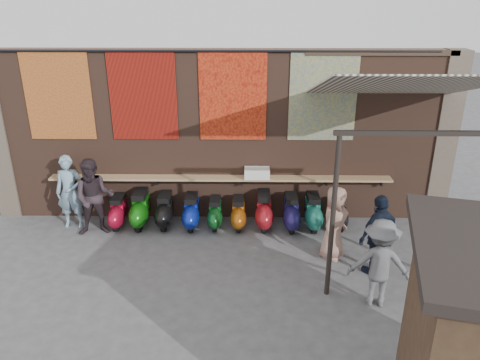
{
  "coord_description": "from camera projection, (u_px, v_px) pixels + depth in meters",
  "views": [
    {
      "loc": [
        0.6,
        -7.82,
        5.21
      ],
      "look_at": [
        0.48,
        1.2,
        1.52
      ],
      "focal_mm": 35.0,
      "sensor_mm": 36.0,
      "label": 1
    }
  ],
  "objects": [
    {
      "name": "scooter_stool_4",
      "position": [
        215.0,
        213.0,
        10.93
      ],
      "size": [
        0.33,
        0.73,
        0.7
      ],
      "primitive_type": null,
      "color": "#0D4418",
      "rests_on": "ground"
    },
    {
      "name": "scooter_stool_5",
      "position": [
        238.0,
        213.0,
        10.91
      ],
      "size": [
        0.34,
        0.75,
        0.71
      ],
      "primitive_type": null,
      "color": "#88420C",
      "rests_on": "ground"
    },
    {
      "name": "scooter_stool_0",
      "position": [
        118.0,
        212.0,
        10.96
      ],
      "size": [
        0.35,
        0.77,
        0.73
      ],
      "primitive_type": null,
      "color": "maroon",
      "rests_on": "ground"
    },
    {
      "name": "awning_header",
      "position": [
        428.0,
        133.0,
        7.45
      ],
      "size": [
        3.0,
        0.08,
        0.08
      ],
      "primitive_type": "cube",
      "color": "black",
      "rests_on": "awning_post_left"
    },
    {
      "name": "shopper_navy",
      "position": [
        379.0,
        235.0,
        8.98
      ],
      "size": [
        1.04,
        0.86,
        1.66
      ],
      "primitive_type": "imported",
      "rotation": [
        0.0,
        0.0,
        3.71
      ],
      "color": "black",
      "rests_on": "ground"
    },
    {
      "name": "scooter_stool_9",
      "position": [
        339.0,
        214.0,
        10.91
      ],
      "size": [
        0.32,
        0.71,
        0.68
      ],
      "primitive_type": null,
      "color": "black",
      "rests_on": "ground"
    },
    {
      "name": "diner_left",
      "position": [
        70.0,
        192.0,
        10.78
      ],
      "size": [
        0.67,
        0.47,
        1.75
      ],
      "primitive_type": "imported",
      "rotation": [
        0.0,
        0.0,
        0.09
      ],
      "color": "#799AB0",
      "rests_on": "ground"
    },
    {
      "name": "hang_rail",
      "position": [
        219.0,
        51.0,
        10.0
      ],
      "size": [
        9.5,
        0.06,
        0.06
      ],
      "primitive_type": "cylinder",
      "rotation": [
        0.0,
        1.57,
        0.0
      ],
      "color": "black",
      "rests_on": "brick_wall"
    },
    {
      "name": "scooter_stool_3",
      "position": [
        192.0,
        212.0,
        10.91
      ],
      "size": [
        0.37,
        0.81,
        0.77
      ],
      "primitive_type": null,
      "color": "navy",
      "rests_on": "ground"
    },
    {
      "name": "tapestry_multi",
      "position": [
        323.0,
        97.0,
        10.35
      ],
      "size": [
        1.5,
        0.02,
        2.0
      ],
      "primitive_type": "cube",
      "color": "#26488E",
      "rests_on": "brick_wall"
    },
    {
      "name": "eating_counter",
      "position": [
        220.0,
        178.0,
        10.96
      ],
      "size": [
        8.0,
        0.32,
        0.05
      ],
      "primitive_type": "cube",
      "color": "#9E7A51",
      "rests_on": "brick_wall"
    },
    {
      "name": "diner_right",
      "position": [
        94.0,
        197.0,
        10.43
      ],
      "size": [
        0.97,
        0.82,
        1.79
      ],
      "primitive_type": "imported",
      "rotation": [
        0.0,
        0.0,
        0.17
      ],
      "color": "#2C2227",
      "rests_on": "ground"
    },
    {
      "name": "scooter_stool_2",
      "position": [
        165.0,
        211.0,
        10.96
      ],
      "size": [
        0.37,
        0.82,
        0.78
      ],
      "primitive_type": null,
      "color": "black",
      "rests_on": "ground"
    },
    {
      "name": "tapestry_orange",
      "position": [
        233.0,
        96.0,
        10.37
      ],
      "size": [
        1.5,
        0.02,
        2.0
      ],
      "primitive_type": "cube",
      "color": "#BF3A17",
      "rests_on": "brick_wall"
    },
    {
      "name": "awning_canvas",
      "position": [
        403.0,
        86.0,
        8.66
      ],
      "size": [
        3.2,
        3.28,
        0.97
      ],
      "primitive_type": "cube",
      "rotation": [
        -0.28,
        0.0,
        0.0
      ],
      "color": "beige",
      "rests_on": "brick_wall"
    },
    {
      "name": "pier_right",
      "position": [
        443.0,
        138.0,
        10.89
      ],
      "size": [
        0.5,
        0.5,
        4.0
      ],
      "primitive_type": "cube",
      "color": "#4C4238",
      "rests_on": "ground"
    },
    {
      "name": "tapestry_sun",
      "position": [
        143.0,
        96.0,
        10.4
      ],
      "size": [
        1.5,
        0.02,
        2.0
      ],
      "primitive_type": "cube",
      "color": "red",
      "rests_on": "brick_wall"
    },
    {
      "name": "shopper_grey",
      "position": [
        379.0,
        263.0,
        8.07
      ],
      "size": [
        1.13,
        0.74,
        1.64
      ],
      "primitive_type": "imported",
      "rotation": [
        0.0,
        0.0,
        3.01
      ],
      "color": "#5D5E63",
      "rests_on": "ground"
    },
    {
      "name": "awning_ledger",
      "position": [
        382.0,
        53.0,
        9.98
      ],
      "size": [
        3.3,
        0.08,
        0.12
      ],
      "primitive_type": "cube",
      "color": "#33261C",
      "rests_on": "brick_wall"
    },
    {
      "name": "pier_left",
      "position": [
        1.0,
        136.0,
        11.02
      ],
      "size": [
        0.5,
        0.5,
        4.0
      ],
      "primitive_type": "cube",
      "color": "#4C4238",
      "rests_on": "ground"
    },
    {
      "name": "shopper_tan",
      "position": [
        334.0,
        223.0,
        9.55
      ],
      "size": [
        0.85,
        0.92,
        1.58
      ],
      "primitive_type": "imported",
      "rotation": [
        0.0,
        0.0,
        0.96
      ],
      "color": "#9F7565",
      "rests_on": "ground"
    },
    {
      "name": "scooter_stool_7",
      "position": [
        291.0,
        213.0,
        10.86
      ],
      "size": [
        0.38,
        0.83,
        0.79
      ],
      "primitive_type": null,
      "color": "#1C1750",
      "rests_on": "ground"
    },
    {
      "name": "awning_post_left",
      "position": [
        333.0,
        218.0,
        8.05
      ],
      "size": [
        0.09,
        0.09,
        3.1
      ],
      "primitive_type": "cylinder",
      "color": "black",
      "rests_on": "ground"
    },
    {
      "name": "scooter_stool_8",
      "position": [
        313.0,
        212.0,
        10.87
      ],
      "size": [
        0.38,
        0.84,
        0.8
      ],
      "primitive_type": null,
      "color": "#1B6C5A",
      "rests_on": "ground"
    },
    {
      "name": "scooter_stool_1",
      "position": [
        140.0,
        209.0,
        10.97
      ],
      "size": [
        0.4,
        0.88,
        0.84
      ],
      "primitive_type": null,
      "color": "#0F5A0C",
      "rests_on": "ground"
    },
    {
      "name": "scooter_stool_6",
      "position": [
        264.0,
        211.0,
        10.9
      ],
      "size": [
        0.39,
        0.88,
        0.83
      ],
      "primitive_type": null,
      "color": "maroon",
      "rests_on": "ground"
    },
    {
      "name": "tapestry_redgold",
      "position": [
        58.0,
        96.0,
        10.42
      ],
      "size": [
        1.5,
        0.02,
        2.0
      ],
      "primitive_type": "cube",
      "color": "maroon",
      "rests_on": "brick_wall"
    },
    {
      "name": "ground",
      "position": [
        215.0,
        274.0,
        9.22
      ],
      "size": [
        70.0,
        70.0,
        0.0
      ],
      "primitive_type": "plane",
      "color": "#474749",
      "rests_on": "ground"
    },
    {
      "name": "shelf_box",
      "position": [
        257.0,
        173.0,
        10.86
      ],
      "size": [
        0.58,
        0.31,
        0.24
      ],
      "primitive_type": "cube",
      "color": "white",
      "rests_on": "eating_counter"
    },
    {
      "name": "brick_wall",
      "position": [
        221.0,
        137.0,
        10.96
      ],
      "size": [
        10.0,
        0.4,
        4.0
      ],
      "primitive_type": "cube",
      "color": "brown",
      "rests_on": "ground"
    }
  ]
}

